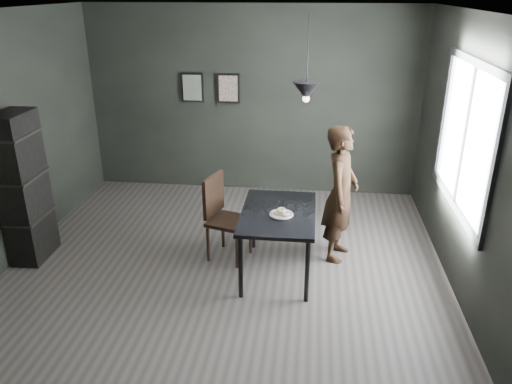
# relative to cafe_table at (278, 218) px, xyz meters

# --- Properties ---
(ground) EXTENTS (5.00, 5.00, 0.00)m
(ground) POSITION_rel_cafe_table_xyz_m (-0.60, 0.00, -0.67)
(ground) COLOR #3C3734
(ground) RESTS_ON ground
(back_wall) EXTENTS (5.00, 0.10, 2.80)m
(back_wall) POSITION_rel_cafe_table_xyz_m (-0.60, 2.50, 0.73)
(back_wall) COLOR black
(back_wall) RESTS_ON ground
(ceiling) EXTENTS (5.00, 5.00, 0.02)m
(ceiling) POSITION_rel_cafe_table_xyz_m (-0.60, 0.00, 2.13)
(ceiling) COLOR silver
(ceiling) RESTS_ON ground
(window_assembly) EXTENTS (0.04, 1.96, 1.56)m
(window_assembly) POSITION_rel_cafe_table_xyz_m (1.87, 0.20, 0.93)
(window_assembly) COLOR white
(window_assembly) RESTS_ON ground
(cafe_table) EXTENTS (0.80, 1.20, 0.75)m
(cafe_table) POSITION_rel_cafe_table_xyz_m (0.00, 0.00, 0.00)
(cafe_table) COLOR black
(cafe_table) RESTS_ON ground
(white_plate) EXTENTS (0.23, 0.23, 0.01)m
(white_plate) POSITION_rel_cafe_table_xyz_m (0.04, -0.09, 0.08)
(white_plate) COLOR white
(white_plate) RESTS_ON cafe_table
(donut_pile) EXTENTS (0.18, 0.12, 0.08)m
(donut_pile) POSITION_rel_cafe_table_xyz_m (0.04, -0.09, 0.12)
(donut_pile) COLOR #F9E7C1
(donut_pile) RESTS_ON white_plate
(woman) EXTENTS (0.52, 0.67, 1.61)m
(woman) POSITION_rel_cafe_table_xyz_m (0.68, 0.45, 0.13)
(woman) COLOR black
(woman) RESTS_ON ground
(wood_chair) EXTENTS (0.55, 0.55, 1.01)m
(wood_chair) POSITION_rel_cafe_table_xyz_m (-0.68, 0.30, -0.09)
(wood_chair) COLOR black
(wood_chair) RESTS_ON ground
(shelf_unit) EXTENTS (0.35, 0.60, 1.76)m
(shelf_unit) POSITION_rel_cafe_table_xyz_m (-2.92, 0.02, 0.21)
(shelf_unit) COLOR black
(shelf_unit) RESTS_ON ground
(pendant_lamp) EXTENTS (0.28, 0.28, 0.86)m
(pendant_lamp) POSITION_rel_cafe_table_xyz_m (0.25, 0.10, 1.38)
(pendant_lamp) COLOR black
(pendant_lamp) RESTS_ON ground
(framed_print_left) EXTENTS (0.34, 0.04, 0.44)m
(framed_print_left) POSITION_rel_cafe_table_xyz_m (-1.50, 2.47, 0.93)
(framed_print_left) COLOR black
(framed_print_left) RESTS_ON ground
(framed_print_right) EXTENTS (0.34, 0.04, 0.44)m
(framed_print_right) POSITION_rel_cafe_table_xyz_m (-0.95, 2.47, 0.93)
(framed_print_right) COLOR black
(framed_print_right) RESTS_ON ground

